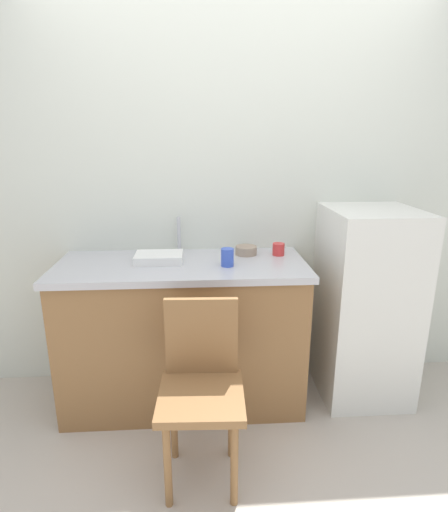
% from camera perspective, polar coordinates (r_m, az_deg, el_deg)
% --- Properties ---
extents(ground_plane, '(8.00, 8.00, 0.00)m').
position_cam_1_polar(ground_plane, '(2.36, 3.40, -27.73)').
color(ground_plane, '#BCB2A3').
extents(back_wall, '(4.80, 0.10, 2.46)m').
position_cam_1_polar(back_wall, '(2.72, 1.23, 7.60)').
color(back_wall, silver).
rests_on(back_wall, ground_plane).
extents(cabinet_base, '(1.44, 0.60, 0.88)m').
position_cam_1_polar(cabinet_base, '(2.62, -5.63, -10.97)').
color(cabinet_base, olive).
rests_on(cabinet_base, ground_plane).
extents(countertop, '(1.48, 0.64, 0.04)m').
position_cam_1_polar(countertop, '(2.45, -5.93, -1.35)').
color(countertop, '#B7B7BC').
rests_on(countertop, cabinet_base).
extents(faucet, '(0.02, 0.02, 0.23)m').
position_cam_1_polar(faucet, '(2.65, -6.29, 3.04)').
color(faucet, '#B7B7BC').
rests_on(faucet, countertop).
extents(refrigerator, '(0.53, 0.57, 1.22)m').
position_cam_1_polar(refrigerator, '(2.77, 19.05, -6.41)').
color(refrigerator, silver).
rests_on(refrigerator, ground_plane).
extents(chair, '(0.42, 0.42, 0.89)m').
position_cam_1_polar(chair, '(2.06, -3.17, -17.36)').
color(chair, olive).
rests_on(chair, ground_plane).
extents(dish_tray, '(0.28, 0.20, 0.05)m').
position_cam_1_polar(dish_tray, '(2.47, -9.03, -0.22)').
color(dish_tray, white).
rests_on(dish_tray, countertop).
extents(terracotta_bowl, '(0.13, 0.13, 0.05)m').
position_cam_1_polar(terracotta_bowl, '(2.59, 3.09, 0.79)').
color(terracotta_bowl, gray).
rests_on(terracotta_bowl, countertop).
extents(cup_red, '(0.07, 0.07, 0.08)m').
position_cam_1_polar(cup_red, '(2.59, 7.59, 0.94)').
color(cup_red, red).
rests_on(cup_red, countertop).
extents(cup_blue, '(0.07, 0.07, 0.10)m').
position_cam_1_polar(cup_blue, '(2.35, 0.47, -0.18)').
color(cup_blue, blue).
rests_on(cup_blue, countertop).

